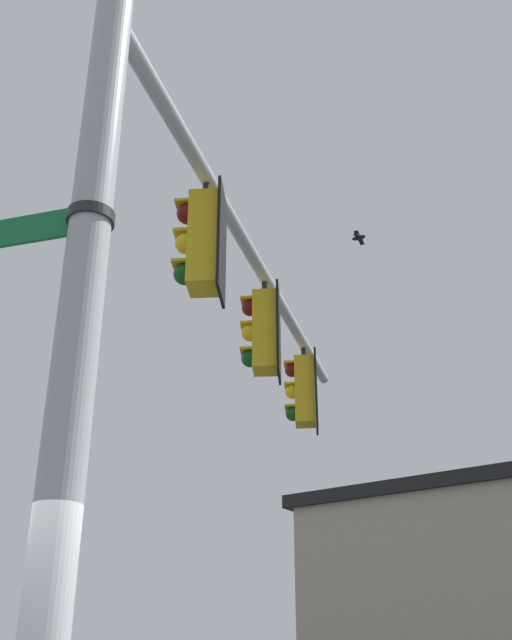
# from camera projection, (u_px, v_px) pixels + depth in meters

# --- Properties ---
(signal_pole) EXTENTS (0.29, 0.29, 7.18)m
(signal_pole) POSITION_uv_depth(u_px,v_px,m) (78.00, 331.00, 4.72)
(signal_pole) COLOR #ADB2B7
(signal_pole) RESTS_ON ground
(mast_arm) EXTENTS (8.08, 1.85, 0.16)m
(mast_arm) POSITION_uv_depth(u_px,v_px,m) (258.00, 266.00, 9.46)
(mast_arm) COLOR #ADB2B7
(traffic_light_nearest_pole) EXTENTS (0.54, 0.49, 1.31)m
(traffic_light_nearest_pole) POSITION_uv_depth(u_px,v_px,m) (203.00, 242.00, 7.45)
(traffic_light_nearest_pole) COLOR black
(traffic_light_mid_inner) EXTENTS (0.54, 0.49, 1.31)m
(traffic_light_mid_inner) POSITION_uv_depth(u_px,v_px,m) (263.00, 332.00, 9.38)
(traffic_light_mid_inner) COLOR black
(traffic_light_mid_outer) EXTENTS (0.54, 0.49, 1.31)m
(traffic_light_mid_outer) POSITION_uv_depth(u_px,v_px,m) (303.00, 391.00, 11.31)
(traffic_light_mid_outer) COLOR black
(street_name_sign) EXTENTS (0.42, 1.31, 0.22)m
(street_name_sign) POSITION_uv_depth(u_px,v_px,m) (51.00, 225.00, 5.16)
(street_name_sign) COLOR #147238
(bird_flying) EXTENTS (0.40, 0.27, 0.10)m
(bird_flying) POSITION_uv_depth(u_px,v_px,m) (359.00, 238.00, 13.28)
(bird_flying) COLOR black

